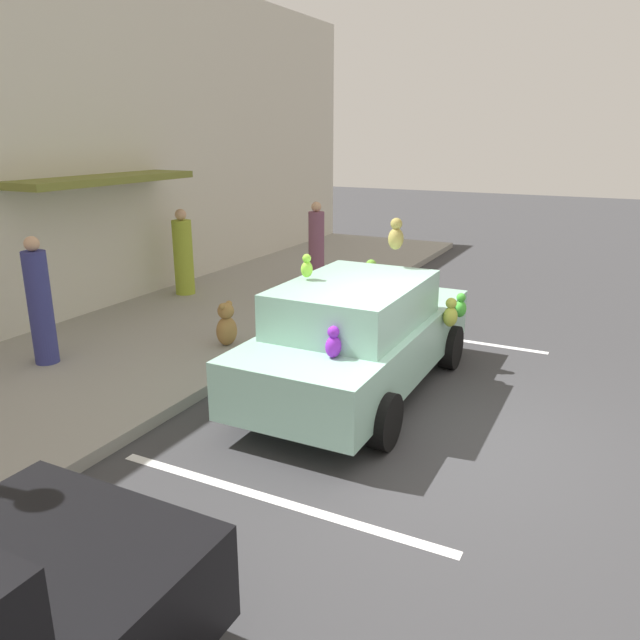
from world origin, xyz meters
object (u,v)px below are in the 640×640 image
Objects in this scene: pedestrian_near_shopfront at (183,255)px; pedestrian_walking_past at (316,247)px; plush_covered_car at (359,334)px; pedestrian_by_lamp at (40,305)px; teddy_bear_on_sidewalk at (226,325)px.

pedestrian_walking_past reaches higher than pedestrian_near_shopfront.
plush_covered_car reaches higher than pedestrian_by_lamp.
plush_covered_car is 5.67m from pedestrian_near_shopfront.
pedestrian_walking_past is (4.58, 2.98, 0.18)m from plush_covered_car.
pedestrian_by_lamp reaches higher than pedestrian_walking_past.
pedestrian_by_lamp is (-5.98, 1.30, 0.03)m from pedestrian_walking_past.
pedestrian_walking_past is at bearing -46.49° from pedestrian_near_shopfront.
pedestrian_walking_past is (1.93, -2.04, 0.04)m from pedestrian_near_shopfront.
pedestrian_by_lamp is (-1.79, 1.88, 0.53)m from teddy_bear_on_sidewalk.
plush_covered_car is 6.26× the size of teddy_bear_on_sidewalk.
plush_covered_car is 5.47m from pedestrian_walking_past.
pedestrian_walking_past is at bearing -12.26° from pedestrian_by_lamp.
pedestrian_by_lamp is at bearing 108.13° from plush_covered_car.
pedestrian_near_shopfront is at bearing 10.32° from pedestrian_by_lamp.
teddy_bear_on_sidewalk is 0.38× the size of pedestrian_by_lamp.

